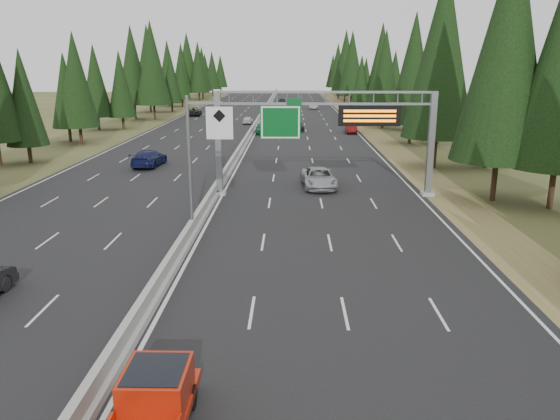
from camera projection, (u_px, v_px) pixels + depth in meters
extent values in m
cube|color=black|center=(254.00, 129.00, 85.35)|extent=(32.00, 260.00, 0.08)
cube|color=olive|center=(368.00, 129.00, 84.99)|extent=(3.60, 260.00, 0.06)
cube|color=#414721|center=(141.00, 129.00, 85.71)|extent=(3.60, 260.00, 0.06)
cube|color=gray|center=(254.00, 128.00, 85.30)|extent=(0.70, 260.00, 0.30)
cube|color=gray|center=(254.00, 125.00, 85.20)|extent=(0.30, 260.00, 0.60)
cube|color=slate|center=(219.00, 144.00, 40.86)|extent=(0.45, 0.45, 7.80)
cube|color=gray|center=(220.00, 193.00, 41.82)|extent=(0.90, 0.90, 0.30)
cube|color=slate|center=(431.00, 145.00, 40.54)|extent=(0.45, 0.45, 7.80)
cube|color=gray|center=(427.00, 194.00, 41.50)|extent=(0.90, 0.90, 0.30)
cube|color=slate|center=(325.00, 92.00, 39.71)|extent=(15.85, 0.35, 0.16)
cube|color=slate|center=(325.00, 104.00, 39.93)|extent=(15.85, 0.35, 0.16)
cube|color=#054C19|center=(280.00, 122.00, 40.10)|extent=(3.00, 0.10, 2.50)
cube|color=silver|center=(280.00, 122.00, 40.04)|extent=(2.85, 0.02, 2.35)
cube|color=#054C19|center=(294.00, 102.00, 39.69)|extent=(1.10, 0.10, 0.45)
cube|color=black|center=(369.00, 116.00, 39.79)|extent=(4.50, 0.40, 1.50)
cube|color=orange|center=(370.00, 111.00, 39.48)|extent=(3.80, 0.02, 0.18)
cube|color=orange|center=(370.00, 116.00, 39.57)|extent=(3.80, 0.02, 0.18)
cube|color=orange|center=(370.00, 121.00, 39.66)|extent=(3.80, 0.02, 0.18)
cylinder|color=slate|center=(190.00, 167.00, 31.18)|extent=(0.20, 0.20, 8.00)
cube|color=gray|center=(193.00, 232.00, 32.18)|extent=(0.50, 0.50, 0.20)
cube|color=slate|center=(205.00, 103.00, 30.23)|extent=(2.00, 0.15, 0.15)
cube|color=silver|center=(220.00, 123.00, 30.38)|extent=(1.50, 0.06, 1.80)
cylinder|color=black|center=(494.00, 180.00, 40.01)|extent=(0.40, 0.40, 3.03)
cone|color=black|center=(508.00, 46.00, 37.57)|extent=(6.81, 6.81, 15.89)
cylinder|color=black|center=(552.00, 188.00, 37.79)|extent=(0.40, 0.40, 2.94)
cylinder|color=black|center=(435.00, 152.00, 52.89)|extent=(0.40, 0.40, 3.00)
cone|color=black|center=(442.00, 52.00, 50.48)|extent=(6.75, 6.75, 15.74)
cylinder|color=black|center=(486.00, 159.00, 53.07)|extent=(0.40, 0.40, 1.77)
cone|color=black|center=(492.00, 101.00, 51.65)|extent=(3.97, 3.97, 9.27)
cylinder|color=black|center=(410.00, 134.00, 69.15)|extent=(0.40, 0.40, 2.57)
cone|color=black|center=(414.00, 68.00, 67.08)|extent=(5.79, 5.79, 13.51)
cylinder|color=black|center=(438.00, 134.00, 69.07)|extent=(0.40, 0.40, 2.50)
cone|color=black|center=(443.00, 70.00, 67.06)|extent=(5.62, 5.62, 13.11)
cylinder|color=black|center=(383.00, 120.00, 86.39)|extent=(0.40, 0.40, 2.41)
cone|color=black|center=(385.00, 71.00, 84.45)|extent=(5.42, 5.42, 12.65)
cylinder|color=black|center=(407.00, 124.00, 83.31)|extent=(0.40, 0.40, 1.95)
cone|color=black|center=(409.00, 83.00, 81.74)|extent=(4.39, 4.39, 10.23)
cylinder|color=black|center=(375.00, 115.00, 99.16)|extent=(0.40, 0.40, 1.78)
cone|color=black|center=(376.00, 84.00, 97.73)|extent=(4.00, 4.00, 9.33)
cylinder|color=black|center=(393.00, 114.00, 100.12)|extent=(0.40, 0.40, 1.97)
cone|color=black|center=(394.00, 80.00, 98.54)|extent=(4.44, 4.44, 10.36)
cylinder|color=black|center=(360.00, 109.00, 113.27)|extent=(0.40, 0.40, 1.88)
cone|color=black|center=(361.00, 79.00, 111.75)|extent=(4.23, 4.23, 9.88)
cylinder|color=black|center=(380.00, 106.00, 112.96)|extent=(0.40, 0.40, 2.89)
cone|color=black|center=(382.00, 61.00, 110.63)|extent=(6.50, 6.50, 15.16)
cylinder|color=black|center=(351.00, 101.00, 129.04)|extent=(0.40, 0.40, 2.80)
cone|color=black|center=(352.00, 63.00, 126.78)|extent=(6.30, 6.30, 14.70)
cylinder|color=black|center=(365.00, 103.00, 130.39)|extent=(0.40, 0.40, 1.85)
cone|color=black|center=(366.00, 78.00, 128.91)|extent=(4.15, 4.15, 9.69)
cylinder|color=black|center=(345.00, 96.00, 146.63)|extent=(0.40, 0.40, 3.01)
cone|color=black|center=(346.00, 60.00, 144.21)|extent=(6.78, 6.78, 15.81)
cylinder|color=black|center=(361.00, 99.00, 144.20)|extent=(0.40, 0.40, 1.80)
cone|color=black|center=(362.00, 77.00, 142.75)|extent=(4.06, 4.06, 9.47)
cylinder|color=black|center=(338.00, 96.00, 159.01)|extent=(0.40, 0.40, 1.97)
cone|color=black|center=(339.00, 74.00, 157.42)|extent=(4.44, 4.44, 10.35)
cylinder|color=black|center=(352.00, 94.00, 158.50)|extent=(0.40, 0.40, 2.89)
cone|color=black|center=(353.00, 62.00, 156.17)|extent=(6.51, 6.51, 15.20)
cylinder|color=black|center=(337.00, 92.00, 176.70)|extent=(0.40, 0.40, 2.65)
cone|color=black|center=(338.00, 65.00, 174.56)|extent=(5.97, 5.97, 13.93)
cylinder|color=black|center=(347.00, 93.00, 174.69)|extent=(0.40, 0.40, 2.24)
cone|color=black|center=(348.00, 70.00, 172.89)|extent=(5.04, 5.04, 11.76)
cylinder|color=black|center=(332.00, 90.00, 192.13)|extent=(0.40, 0.40, 2.14)
cone|color=black|center=(333.00, 71.00, 190.40)|extent=(4.82, 4.82, 11.25)
cylinder|color=black|center=(345.00, 91.00, 191.31)|extent=(0.40, 0.40, 1.97)
cone|color=black|center=(346.00, 73.00, 189.72)|extent=(4.43, 4.43, 10.34)
cylinder|color=black|center=(30.00, 154.00, 55.64)|extent=(0.40, 0.40, 1.82)
cone|color=black|center=(23.00, 97.00, 54.18)|extent=(4.10, 4.10, 9.56)
cylinder|color=black|center=(81.00, 136.00, 68.51)|extent=(0.40, 0.40, 2.21)
cone|color=black|center=(76.00, 79.00, 66.73)|extent=(4.96, 4.96, 11.58)
cylinder|color=black|center=(70.00, 135.00, 71.16)|extent=(0.40, 0.40, 1.82)
cone|color=black|center=(66.00, 90.00, 69.69)|extent=(4.10, 4.10, 9.57)
cylinder|color=black|center=(123.00, 123.00, 84.79)|extent=(0.40, 0.40, 1.91)
cone|color=black|center=(120.00, 84.00, 83.25)|extent=(4.31, 4.31, 10.05)
cylinder|color=black|center=(99.00, 123.00, 83.89)|extent=(0.40, 0.40, 2.06)
cone|color=black|center=(95.00, 80.00, 82.23)|extent=(4.62, 4.62, 10.79)
cylinder|color=black|center=(155.00, 112.00, 98.85)|extent=(0.40, 0.40, 2.78)
cone|color=black|center=(152.00, 63.00, 96.61)|extent=(6.26, 6.26, 14.60)
cylinder|color=black|center=(135.00, 112.00, 100.78)|extent=(0.40, 0.40, 2.67)
cone|color=black|center=(132.00, 65.00, 98.63)|extent=(6.01, 6.01, 14.03)
cylinder|color=black|center=(172.00, 107.00, 116.30)|extent=(0.40, 0.40, 1.90)
cone|color=black|center=(171.00, 79.00, 114.77)|extent=(4.28, 4.28, 9.99)
cylinder|color=black|center=(151.00, 105.00, 115.47)|extent=(0.40, 0.40, 2.87)
cone|color=black|center=(148.00, 61.00, 113.16)|extent=(6.45, 6.45, 15.06)
cylinder|color=black|center=(182.00, 103.00, 130.77)|extent=(0.40, 0.40, 1.82)
cone|color=black|center=(181.00, 79.00, 129.31)|extent=(4.09, 4.09, 9.54)
cylinder|color=black|center=(170.00, 101.00, 132.08)|extent=(0.40, 0.40, 2.47)
cone|color=black|center=(168.00, 68.00, 130.08)|extent=(5.57, 5.57, 12.99)
cylinder|color=black|center=(199.00, 97.00, 147.30)|extent=(0.40, 0.40, 2.53)
cone|color=black|center=(198.00, 67.00, 145.27)|extent=(5.70, 5.70, 13.30)
cylinder|color=black|center=(183.00, 98.00, 146.32)|extent=(0.40, 0.40, 2.47)
cone|color=black|center=(181.00, 68.00, 144.33)|extent=(5.55, 5.55, 12.95)
cylinder|color=black|center=(203.00, 95.00, 159.21)|extent=(0.40, 0.40, 2.38)
cone|color=black|center=(202.00, 69.00, 157.29)|extent=(5.35, 5.35, 12.49)
cylinder|color=black|center=(189.00, 94.00, 161.02)|extent=(0.40, 0.40, 3.03)
cone|color=black|center=(187.00, 60.00, 158.58)|extent=(6.82, 6.82, 15.90)
cylinder|color=black|center=(213.00, 93.00, 174.40)|extent=(0.40, 0.40, 2.25)
cone|color=black|center=(212.00, 70.00, 172.59)|extent=(5.05, 5.05, 11.79)
cylinder|color=black|center=(199.00, 93.00, 177.23)|extent=(0.40, 0.40, 1.93)
cone|color=black|center=(198.00, 74.00, 175.67)|extent=(4.34, 4.34, 10.14)
cylinder|color=black|center=(221.00, 90.00, 192.63)|extent=(0.40, 0.40, 2.12)
cone|color=black|center=(220.00, 71.00, 190.93)|extent=(4.76, 4.76, 11.12)
cylinder|color=black|center=(206.00, 90.00, 192.89)|extent=(0.40, 0.40, 2.20)
cone|color=black|center=(205.00, 70.00, 191.12)|extent=(4.95, 4.95, 11.55)
imported|color=#9C9DA1|center=(319.00, 178.00, 44.14)|extent=(2.95, 5.75, 1.55)
cylinder|color=black|center=(137.00, 397.00, 15.75)|extent=(0.27, 0.73, 0.73)
cylinder|color=black|center=(190.00, 397.00, 15.72)|extent=(0.27, 0.73, 0.73)
cube|color=#B3210B|center=(157.00, 386.00, 14.91)|extent=(1.74, 2.01, 1.01)
cube|color=black|center=(156.00, 377.00, 14.84)|extent=(1.56, 1.74, 0.50)
imported|color=#155E38|center=(262.00, 128.00, 78.76)|extent=(1.99, 4.59, 1.54)
imported|color=#610D0F|center=(351.00, 128.00, 79.51)|extent=(1.65, 4.44, 1.45)
imported|color=black|center=(295.00, 125.00, 82.44)|extent=(2.72, 5.55, 1.55)
imported|color=silver|center=(314.00, 106.00, 123.12)|extent=(2.32, 4.67, 1.27)
imported|color=black|center=(282.00, 102.00, 135.53)|extent=(2.15, 4.88, 1.63)
imported|color=#151A4C|center=(149.00, 158.00, 53.38)|extent=(2.70, 5.77, 1.63)
imported|color=#BCBCBC|center=(248.00, 120.00, 91.81)|extent=(1.87, 3.93, 1.30)
imported|color=black|center=(194.00, 111.00, 106.78)|extent=(3.17, 6.12, 1.65)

